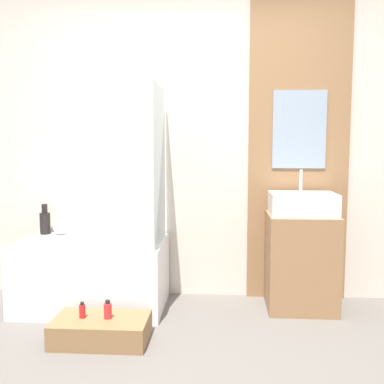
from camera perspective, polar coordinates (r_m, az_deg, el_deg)
wall_tiled_back at (r=3.84m, az=-0.25°, el=6.02°), size 4.20×0.06×2.60m
wall_wood_accent at (r=3.83m, az=13.38°, el=5.94°), size 0.82×0.04×2.60m
bathtub at (r=3.73m, az=-12.49°, el=-10.12°), size 1.15×0.69×0.54m
glass_shower_screen at (r=3.46m, az=-4.21°, el=3.44°), size 0.01×0.62×1.21m
wooden_step_bench at (r=3.18m, az=-11.46°, el=-16.76°), size 0.63×0.37×0.16m
vanity_cabinet at (r=3.70m, az=13.67°, el=-8.59°), size 0.53×0.47×0.76m
sink at (r=3.61m, az=13.86°, el=-1.45°), size 0.50×0.37×0.35m
vase_tall_dark at (r=4.04m, az=-18.17°, el=-3.62°), size 0.09×0.09×0.26m
vase_round_light at (r=3.98m, az=-16.34°, el=-4.32°), size 0.13×0.13×0.13m
bottle_soap_primary at (r=3.16m, az=-13.76°, el=-14.43°), size 0.04×0.04×0.11m
bottle_soap_secondary at (r=3.11m, az=-10.65°, el=-14.54°), size 0.05×0.05×0.12m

